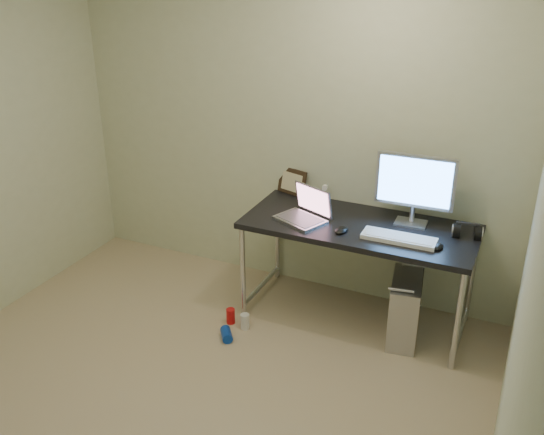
# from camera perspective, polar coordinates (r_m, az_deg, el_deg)

# --- Properties ---
(floor) EXTENTS (3.50, 3.50, 0.00)m
(floor) POSITION_cam_1_polar(r_m,az_deg,el_deg) (3.77, -9.64, -17.56)
(floor) COLOR tan
(floor) RESTS_ON ground
(wall_back) EXTENTS (3.50, 0.02, 2.50)m
(wall_back) POSITION_cam_1_polar(r_m,az_deg,el_deg) (4.53, 1.61, 8.32)
(wall_back) COLOR beige
(wall_back) RESTS_ON ground
(wall_right) EXTENTS (0.02, 3.50, 2.50)m
(wall_right) POSITION_cam_1_polar(r_m,az_deg,el_deg) (2.58, 22.68, -6.61)
(wall_right) COLOR beige
(wall_right) RESTS_ON ground
(desk) EXTENTS (1.58, 0.69, 0.75)m
(desk) POSITION_cam_1_polar(r_m,az_deg,el_deg) (4.22, 8.18, -1.60)
(desk) COLOR black
(desk) RESTS_ON ground
(tower_computer) EXTENTS (0.26, 0.47, 0.49)m
(tower_computer) POSITION_cam_1_polar(r_m,az_deg,el_deg) (4.27, 12.36, -8.36)
(tower_computer) COLOR #A9A9AE
(tower_computer) RESTS_ON ground
(cable_a) EXTENTS (0.01, 0.16, 0.69)m
(cable_a) POSITION_cam_1_polar(r_m,az_deg,el_deg) (4.53, 13.07, -3.93)
(cable_a) COLOR black
(cable_a) RESTS_ON ground
(cable_b) EXTENTS (0.02, 0.11, 0.71)m
(cable_b) POSITION_cam_1_polar(r_m,az_deg,el_deg) (4.51, 14.11, -4.47)
(cable_b) COLOR black
(cable_b) RESTS_ON ground
(can_red) EXTENTS (0.08, 0.08, 0.11)m
(can_red) POSITION_cam_1_polar(r_m,az_deg,el_deg) (4.42, -3.91, -9.24)
(can_red) COLOR red
(can_red) RESTS_ON ground
(can_white) EXTENTS (0.07, 0.07, 0.12)m
(can_white) POSITION_cam_1_polar(r_m,az_deg,el_deg) (4.36, -2.57, -9.75)
(can_white) COLOR silver
(can_white) RESTS_ON ground
(can_blue) EXTENTS (0.14, 0.15, 0.07)m
(can_blue) POSITION_cam_1_polar(r_m,az_deg,el_deg) (4.27, -4.31, -10.92)
(can_blue) COLOR #0E39AE
(can_blue) RESTS_ON ground
(laptop) EXTENTS (0.41, 0.37, 0.23)m
(laptop) POSITION_cam_1_polar(r_m,az_deg,el_deg) (4.21, 3.14, 0.53)
(laptop) COLOR #B6B6BE
(laptop) RESTS_ON desk
(monitor) EXTENTS (0.53, 0.16, 0.49)m
(monitor) POSITION_cam_1_polar(r_m,az_deg,el_deg) (4.15, 13.30, 3.05)
(monitor) COLOR #B6B6BE
(monitor) RESTS_ON desk
(keyboard) EXTENTS (0.48, 0.16, 0.03)m
(keyboard) POSITION_cam_1_polar(r_m,az_deg,el_deg) (4.00, 11.86, -1.93)
(keyboard) COLOR white
(keyboard) RESTS_ON desk
(mouse_right) EXTENTS (0.09, 0.12, 0.04)m
(mouse_right) POSITION_cam_1_polar(r_m,az_deg,el_deg) (3.95, 15.29, -2.57)
(mouse_right) COLOR black
(mouse_right) RESTS_ON desk
(mouse_left) EXTENTS (0.10, 0.13, 0.04)m
(mouse_left) POSITION_cam_1_polar(r_m,az_deg,el_deg) (4.05, 6.56, -1.10)
(mouse_left) COLOR black
(mouse_left) RESTS_ON desk
(headphones) EXTENTS (0.20, 0.12, 0.12)m
(headphones) POSITION_cam_1_polar(r_m,az_deg,el_deg) (4.16, 17.89, -1.30)
(headphones) COLOR black
(headphones) RESTS_ON desk
(picture_frame) EXTENTS (0.26, 0.14, 0.20)m
(picture_frame) POSITION_cam_1_polar(r_m,az_deg,el_deg) (4.62, 1.92, 3.39)
(picture_frame) COLOR black
(picture_frame) RESTS_ON desk
(webcam) EXTENTS (0.05, 0.04, 0.12)m
(webcam) POSITION_cam_1_polar(r_m,az_deg,el_deg) (4.52, 4.98, 2.69)
(webcam) COLOR silver
(webcam) RESTS_ON desk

